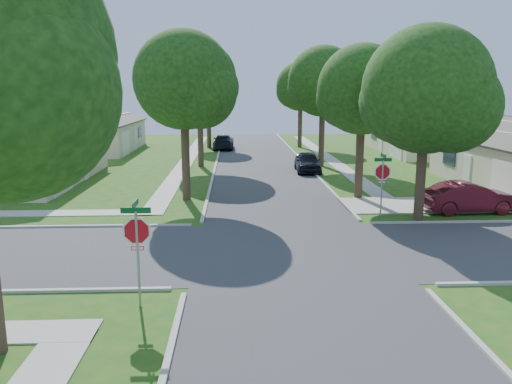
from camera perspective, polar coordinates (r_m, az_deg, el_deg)
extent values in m
plane|color=#1C5617|center=(18.66, 4.07, -6.68)|extent=(100.00, 100.00, 0.00)
cube|color=#333335|center=(18.66, 4.07, -6.66)|extent=(7.00, 100.00, 0.02)
cube|color=#9E9B91|center=(44.74, 8.11, 3.98)|extent=(1.20, 40.00, 0.04)
cube|color=#9E9B91|center=(44.17, -7.69, 3.89)|extent=(1.20, 40.00, 0.04)
cube|color=#9E9B91|center=(27.27, 19.07, -1.38)|extent=(8.80, 3.60, 0.05)
cube|color=gray|center=(13.91, -13.32, -7.55)|extent=(0.06, 0.06, 2.70)
cylinder|color=white|center=(13.67, -13.48, -4.38)|extent=(1.05, 0.02, 1.05)
cylinder|color=#B70C19|center=(13.67, -13.48, -4.38)|extent=(0.90, 0.03, 0.90)
cube|color=#B70C19|center=(13.81, -13.39, -6.26)|extent=(0.34, 0.03, 0.12)
cube|color=white|center=(13.81, -13.39, -6.26)|extent=(0.30, 0.03, 0.08)
cube|color=#0C5426|center=(13.53, -13.59, -2.06)|extent=(0.80, 0.02, 0.16)
cube|color=#0C5426|center=(13.49, -13.63, -1.32)|extent=(0.02, 0.80, 0.16)
cube|color=gray|center=(23.74, 14.17, 0.32)|extent=(0.06, 0.06, 2.70)
cylinder|color=white|center=(23.60, 14.26, 2.23)|extent=(1.05, 0.02, 1.05)
cylinder|color=#B70C19|center=(23.60, 14.26, 2.23)|extent=(0.90, 0.03, 0.90)
cube|color=#B70C19|center=(23.68, 14.21, 1.11)|extent=(0.34, 0.03, 0.12)
cube|color=white|center=(23.68, 14.21, 1.11)|extent=(0.30, 0.03, 0.08)
cube|color=#0C5426|center=(23.52, 14.33, 3.60)|extent=(0.80, 0.02, 0.16)
cube|color=#0C5426|center=(23.49, 14.35, 4.03)|extent=(0.02, 0.80, 0.16)
cylinder|color=#38281C|center=(27.72, 11.73, 3.32)|extent=(0.44, 0.44, 3.95)
sphere|color=#0F340D|center=(27.45, 12.07, 11.41)|extent=(4.80, 4.80, 4.80)
sphere|color=#0F340D|center=(27.22, 14.00, 10.06)|extent=(3.46, 3.46, 3.46)
sphere|color=#0F340D|center=(27.87, 10.26, 10.49)|extent=(3.26, 3.26, 3.26)
cylinder|color=#38281C|center=(39.37, 7.50, 6.09)|extent=(0.44, 0.44, 4.30)
sphere|color=#0F340D|center=(39.20, 7.67, 12.46)|extent=(5.40, 5.40, 5.40)
sphere|color=#0F340D|center=(38.84, 9.19, 11.43)|extent=(3.89, 3.89, 3.89)
sphere|color=#0F340D|center=(39.73, 6.30, 11.70)|extent=(3.67, 3.67, 3.67)
cylinder|color=#38281C|center=(52.18, 5.05, 7.41)|extent=(0.44, 0.44, 4.20)
sphere|color=#0F340D|center=(52.05, 5.13, 11.94)|extent=(5.00, 5.00, 5.00)
sphere|color=#0F340D|center=(51.67, 6.17, 11.23)|extent=(3.60, 3.60, 3.60)
sphere|color=#0F340D|center=(52.58, 4.20, 11.41)|extent=(3.40, 3.40, 3.40)
cylinder|color=#38281C|center=(26.99, -8.04, 3.55)|extent=(0.44, 0.44, 4.25)
sphere|color=#0F340D|center=(26.74, -8.30, 12.60)|extent=(5.20, 5.20, 5.20)
sphere|color=#0F340D|center=(26.14, -6.35, 11.25)|extent=(3.74, 3.74, 3.74)
sphere|color=#0F340D|center=(27.47, -9.78, 11.43)|extent=(3.54, 3.54, 3.54)
cylinder|color=#38281C|center=(38.86, -6.36, 6.16)|extent=(0.44, 0.44, 4.44)
sphere|color=#0F340D|center=(38.70, -6.51, 12.86)|extent=(5.60, 5.60, 5.60)
sphere|color=#0F340D|center=(38.08, -5.05, 11.86)|extent=(4.03, 4.03, 4.03)
sphere|color=#0F340D|center=(39.46, -7.67, 11.99)|extent=(3.81, 3.81, 3.81)
cylinder|color=#38281C|center=(51.82, -5.40, 7.21)|extent=(0.44, 0.44, 3.90)
sphere|color=#0F340D|center=(51.67, -5.48, 11.40)|extent=(4.60, 4.60, 4.60)
sphere|color=#0F340D|center=(51.18, -4.58, 10.77)|extent=(3.31, 3.31, 3.31)
sphere|color=#0F340D|center=(52.29, -6.21, 10.88)|extent=(3.13, 3.13, 3.13)
sphere|color=#0F340D|center=(10.92, -26.54, 10.21)|extent=(4.32, 4.32, 4.32)
cylinder|color=#38281C|center=(23.71, 18.27, 1.11)|extent=(0.44, 0.44, 3.54)
sphere|color=#0F340D|center=(23.36, 18.91, 11.02)|extent=(5.60, 5.60, 5.60)
sphere|color=#0F340D|center=(23.22, 21.58, 9.11)|extent=(4.03, 4.03, 4.03)
sphere|color=#0F340D|center=(23.74, 16.29, 9.82)|extent=(3.81, 3.81, 3.81)
cube|color=#4B4740|center=(32.90, 26.96, 6.16)|extent=(4.42, 13.60, 1.56)
cube|color=silver|center=(28.81, 26.76, 0.86)|extent=(0.06, 3.20, 2.20)
cube|color=silver|center=(32.81, 22.93, 2.17)|extent=(0.06, 0.90, 2.00)
cube|color=#1E2633|center=(35.08, 21.21, 3.76)|extent=(0.06, 1.80, 1.10)
cube|color=#C0B597|center=(50.18, 18.76, 5.88)|extent=(8.00, 13.00, 2.80)
cube|color=#4B4740|center=(50.80, 21.04, 8.11)|extent=(4.42, 13.60, 1.56)
cube|color=#4B4740|center=(49.36, 16.73, 8.31)|extent=(4.42, 13.60, 1.56)
cube|color=silver|center=(45.20, 15.72, 5.12)|extent=(0.06, 3.20, 2.20)
cube|color=silver|center=(49.53, 14.09, 5.61)|extent=(0.06, 0.90, 2.00)
cube|color=#1E2633|center=(51.97, 13.31, 6.52)|extent=(0.06, 1.80, 1.10)
cube|color=#C0B597|center=(35.73, -25.42, 3.31)|extent=(8.00, 13.00, 2.80)
cube|color=#4B4740|center=(34.80, -22.66, 6.75)|extent=(4.42, 13.60, 1.56)
cube|color=silver|center=(30.73, -21.23, 1.91)|extent=(0.06, 3.20, 2.20)
cube|color=silver|center=(35.03, -18.87, 3.01)|extent=(0.06, 0.90, 2.00)
cube|color=#1E2633|center=(37.44, -17.83, 4.44)|extent=(0.06, 1.80, 1.10)
cube|color=#C0B597|center=(51.71, -18.18, 6.07)|extent=(8.00, 13.00, 2.80)
cube|color=#4B4740|center=(51.07, -16.14, 8.44)|extent=(4.42, 13.60, 1.56)
cube|color=#4B4740|center=(52.15, -20.46, 8.22)|extent=(4.42, 13.60, 1.56)
cube|color=silver|center=(47.00, -14.67, 5.40)|extent=(0.06, 3.20, 2.20)
cube|color=silver|center=(51.45, -13.61, 5.85)|extent=(0.06, 0.90, 2.00)
cube|color=#1E2633|center=(53.94, -13.12, 6.71)|extent=(0.06, 1.80, 1.10)
imported|color=#4B0F1A|center=(26.24, 23.21, -0.57)|extent=(4.59, 1.82, 1.49)
imported|color=black|center=(36.45, 5.89, 3.44)|extent=(1.86, 4.31, 1.45)
imported|color=black|center=(50.50, -3.75, 5.74)|extent=(2.07, 5.05, 1.46)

